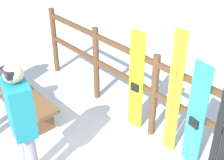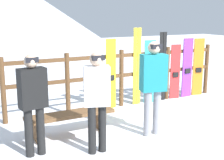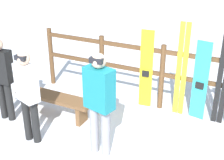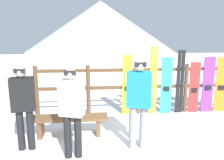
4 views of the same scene
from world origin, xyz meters
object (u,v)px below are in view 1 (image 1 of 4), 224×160
at_px(person_teal, 21,119).
at_px(bench, 24,97).
at_px(ski_pair_yellow, 174,95).
at_px(snowboard_cyan, 196,118).
at_px(ski_pair_black, 224,126).
at_px(snowboard_yellow, 136,82).

bearing_deg(person_teal, bench, 154.82).
distance_m(person_teal, ski_pair_yellow, 1.89).
relative_size(bench, ski_pair_yellow, 0.87).
height_order(ski_pair_yellow, snowboard_cyan, ski_pair_yellow).
xyz_separation_m(person_teal, ski_pair_black, (1.48, 1.73, -0.12)).
bearing_deg(ski_pair_yellow, snowboard_cyan, -0.55).
relative_size(snowboard_yellow, ski_pair_yellow, 0.87).
relative_size(person_teal, ski_pair_black, 0.99).
bearing_deg(person_teal, snowboard_yellow, 87.40).
distance_m(snowboard_yellow, ski_pair_yellow, 0.69).
xyz_separation_m(snowboard_yellow, ski_pair_yellow, (0.68, 0.00, 0.12)).
distance_m(bench, snowboard_yellow, 1.83).
bearing_deg(bench, ski_pair_black, 22.05).
bearing_deg(ski_pair_black, snowboard_yellow, -179.86).
bearing_deg(snowboard_cyan, person_teal, -122.72).
bearing_deg(bench, ski_pair_yellow, 28.74).
distance_m(person_teal, ski_pair_black, 2.28).
height_order(person_teal, ski_pair_black, ski_pair_black).
bearing_deg(ski_pair_yellow, ski_pair_black, 0.00).
distance_m(snowboard_yellow, snowboard_cyan, 1.03).
height_order(snowboard_cyan, ski_pair_black, ski_pair_black).
relative_size(snowboard_yellow, ski_pair_black, 0.93).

